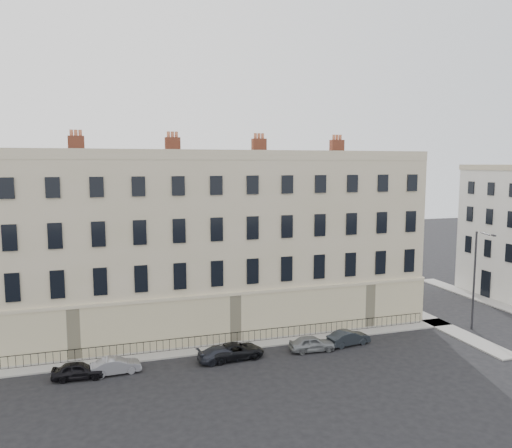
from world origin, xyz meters
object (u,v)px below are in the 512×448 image
object	(u,v)px
streetlamp	(476,276)
car_e	(312,343)
car_d	(236,351)
car_c	(223,354)
car_f	(349,338)
car_a	(78,370)
car_b	(116,366)

from	to	relation	value
streetlamp	car_e	bearing A→B (deg)	-160.74
car_d	car_e	size ratio (longest dim) A/B	1.19
car_c	car_f	xyz separation A→B (m)	(10.59, 0.22, 0.04)
car_a	car_f	size ratio (longest dim) A/B	0.96
car_b	car_c	distance (m)	7.72
car_c	car_b	bearing A→B (deg)	83.23
car_b	car_e	world-z (taller)	car_e
car_a	car_e	distance (m)	17.40
streetlamp	car_d	bearing A→B (deg)	-162.12
car_c	car_f	distance (m)	10.59
streetlamp	car_c	bearing A→B (deg)	-161.51
car_c	car_f	size ratio (longest dim) A/B	1.07
car_e	car_d	bearing A→B (deg)	91.29
car_c	car_d	xyz separation A→B (m)	(1.10, 0.25, 0.03)
car_a	car_c	size ratio (longest dim) A/B	0.90
car_e	car_f	world-z (taller)	car_e
car_e	streetlamp	distance (m)	16.36
car_f	car_b	bearing A→B (deg)	81.95
car_a	streetlamp	bearing A→B (deg)	-85.19
streetlamp	car_f	bearing A→B (deg)	-161.97
car_d	streetlamp	size ratio (longest dim) A/B	0.49
car_a	car_b	xyz separation A→B (m)	(2.48, 0.10, -0.02)
car_a	streetlamp	xyz separation A→B (m)	(33.19, 0.23, 4.29)
car_f	streetlamp	world-z (taller)	streetlamp
car_a	car_f	distance (m)	20.80
car_b	car_f	bearing A→B (deg)	-94.00
car_c	car_e	xyz separation A→B (m)	(7.19, -0.13, 0.05)
car_e	car_b	bearing A→B (deg)	93.87
car_f	car_a	bearing A→B (deg)	82.19
car_d	streetlamp	bearing A→B (deg)	-93.58
car_b	car_d	size ratio (longest dim) A/B	0.81
car_d	car_f	size ratio (longest dim) A/B	1.18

